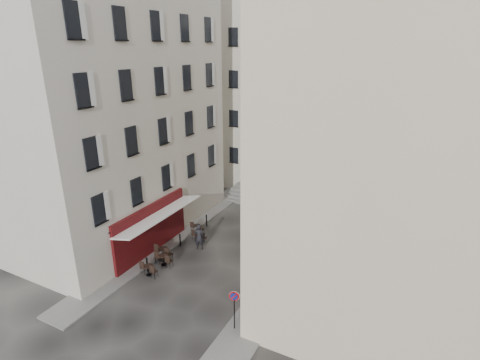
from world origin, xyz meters
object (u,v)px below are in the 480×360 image
Objects in this scene: no_parking_sign at (234,303)px; bistro_table_a at (149,269)px; bistro_table_b at (164,259)px; pedestrian at (199,237)px.

no_parking_sign is 1.84× the size of bistro_table_a.
bistro_table_a is 0.95× the size of bistro_table_b.
no_parking_sign reaches higher than bistro_table_b.
no_parking_sign is at bearing -25.13° from bistro_table_b.
no_parking_sign is at bearing -14.96° from bistro_table_a.
bistro_table_b is (0.11, 1.33, 0.02)m from bistro_table_a.
pedestrian is at bearing 115.65° from no_parking_sign.
pedestrian is (1.03, 4.08, 0.50)m from bistro_table_a.
no_parking_sign is 7.52m from bistro_table_b.
bistro_table_a is 4.24m from pedestrian.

